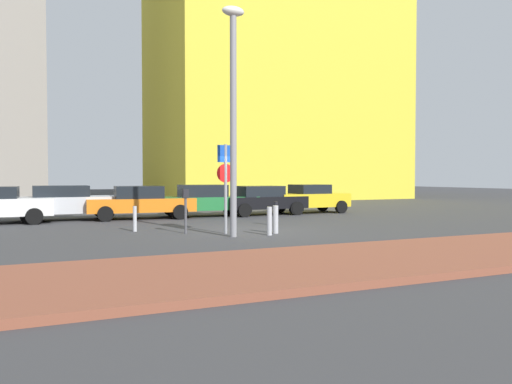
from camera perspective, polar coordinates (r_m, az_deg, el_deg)
The scene contains 15 objects.
ground_plane at distance 16.56m, azimuth -0.91°, elevation -4.59°, with size 120.00×120.00×0.00m, color #38383A.
sidewalk_brick at distance 10.74m, azimuth 13.24°, elevation -7.75°, with size 40.00×3.98×0.14m, color brown.
parked_car_silver at distance 22.06m, azimuth -21.45°, elevation -1.10°, with size 4.42×2.06×1.47m.
parked_car_orange at distance 21.86m, azimuth -13.39°, elevation -1.14°, with size 4.66×2.22×1.44m.
parked_car_green at distance 22.67m, azimuth -5.91°, elevation -0.96°, with size 4.71×2.24×1.47m.
parked_car_black at distance 23.46m, azimuth 0.70°, elevation -0.90°, with size 4.23×2.08×1.40m.
parked_car_yellow at distance 24.84m, azimuth 6.34°, elevation -0.74°, with size 4.02×2.03×1.45m.
parking_sign_post at distance 15.71m, azimuth -3.59°, elevation 1.71°, with size 0.60×0.10×2.89m.
parking_meter at distance 15.90m, azimuth -8.26°, elevation -1.53°, with size 0.18×0.14×1.43m.
street_lamp at distance 15.01m, azimuth -2.69°, elevation 10.52°, with size 0.70×0.36×7.00m.
traffic_bollard_near at distance 15.81m, azimuth 2.31°, elevation -3.24°, with size 0.18×0.18×0.91m, color #B7B7BC.
traffic_bollard_mid at distance 15.30m, azimuth 1.59°, elevation -3.43°, with size 0.16×0.16×0.90m, color #B7B7BC.
traffic_bollard_far at distance 16.84m, azimuth -14.03°, elevation -3.07°, with size 0.13×0.13×0.86m, color #B7B7BC.
traffic_bollard_edge at distance 18.36m, azimuth 2.33°, elevation -2.55°, with size 0.15×0.15×0.90m, color black.
building_colorful_midrise at distance 45.66m, azimuth 1.57°, elevation 17.18°, with size 19.85×15.51×27.92m, color gold.
Camera 1 is at (-6.37, -15.18, 1.84)m, focal length 34.09 mm.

